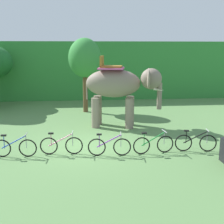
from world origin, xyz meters
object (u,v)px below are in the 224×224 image
Objects in this scene: elephant at (119,86)px; bike_blue at (15,147)px; bike_green at (153,144)px; bike_black at (196,142)px; bike_purple at (109,146)px; tree_far_right at (85,59)px; bike_pink at (61,145)px.

elephant reaches higher than bike_blue.
elephant is at bearing 42.90° from bike_blue.
bike_green and bike_black have the same top height.
tree_far_right is at bearing 95.17° from bike_purple.
bike_green is at bearing -177.85° from bike_black.
bike_black is (4.36, -8.49, -3.12)m from tree_far_right.
bike_black is (1.79, 0.07, 0.00)m from bike_green.
tree_far_right is at bearing 70.95° from bike_blue.
bike_green is 1.00× the size of bike_black.
bike_pink and bike_black have the same top height.
tree_far_right is at bearing 113.22° from elephant.
bike_black is at bearing 2.15° from bike_green.
bike_black is (2.61, -4.41, -1.82)m from elephant.
bike_purple is (0.78, -8.65, -3.12)m from tree_far_right.
bike_pink is (-2.86, -4.21, -1.82)m from elephant.
tree_far_right reaches higher than bike_pink.
bike_pink is at bearing -97.64° from tree_far_right.
bike_blue is at bearing -137.10° from elephant.
bike_purple is 1.00× the size of bike_green.
bike_purple is at bearing -3.74° from bike_blue.
elephant is 5.01m from bike_purple.
bike_blue and bike_pink have the same top height.
bike_blue is at bearing 176.26° from bike_purple.
bike_pink is at bearing 3.54° from bike_blue.
elephant is at bearing -66.78° from tree_far_right.
bike_blue is at bearing -109.05° from tree_far_right.
tree_far_right reaches higher than bike_black.
tree_far_right reaches higher than bike_purple.
bike_pink and bike_green have the same top height.
bike_blue is (-2.90, -8.41, -3.12)m from tree_far_right.
bike_green is (2.57, -8.56, -3.12)m from tree_far_right.
bike_blue and bike_green have the same top height.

